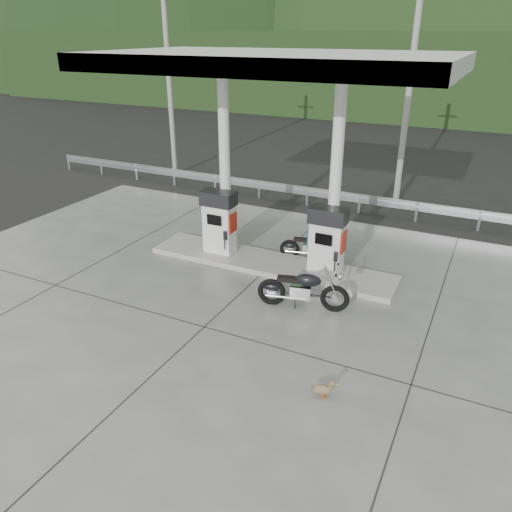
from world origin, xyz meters
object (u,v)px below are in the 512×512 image
at_px(gas_pump_right, 327,241).
at_px(motorcycle_left, 303,290).
at_px(gas_pump_left, 219,222).
at_px(duck, 323,390).
at_px(motorcycle_right, 312,247).

distance_m(gas_pump_right, motorcycle_left, 1.83).
bearing_deg(gas_pump_left, duck, -43.89).
bearing_deg(duck, gas_pump_right, 89.02).
height_order(gas_pump_left, motorcycle_left, gas_pump_left).
height_order(gas_pump_left, gas_pump_right, same).
xyz_separation_m(motorcycle_left, motorcycle_right, (-0.76, 2.62, -0.08)).
relative_size(motorcycle_left, duck, 4.77).
bearing_deg(gas_pump_right, gas_pump_left, 180.00).
height_order(gas_pump_right, duck, gas_pump_right).
height_order(gas_pump_right, motorcycle_right, gas_pump_right).
height_order(motorcycle_left, duck, motorcycle_left).
relative_size(gas_pump_left, gas_pump_right, 1.00).
distance_m(motorcycle_left, motorcycle_right, 2.73).
bearing_deg(gas_pump_left, motorcycle_left, -28.13).
bearing_deg(gas_pump_left, gas_pump_right, 0.00).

